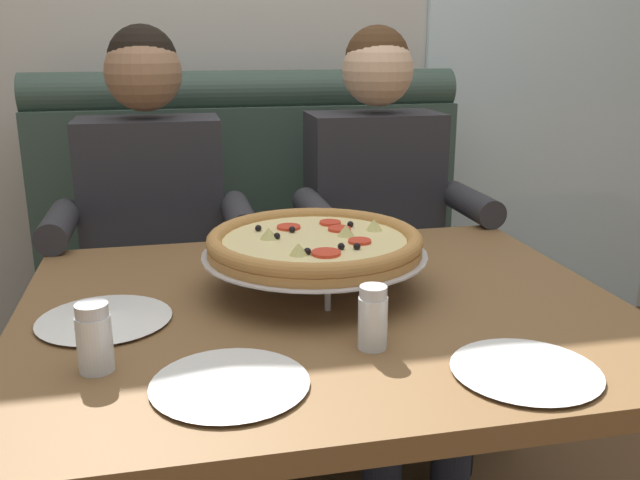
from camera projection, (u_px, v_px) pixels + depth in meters
booth_bench at (262, 296)px, 2.33m from camera, size 1.49×0.78×1.13m
dining_table at (324, 345)px, 1.37m from camera, size 1.17×0.96×0.74m
diner_left at (154, 234)px, 1.93m from camera, size 0.54×0.64×1.27m
diner_right at (383, 221)px, 2.06m from camera, size 0.54×0.64×1.27m
pizza at (314, 244)px, 1.40m from camera, size 0.46×0.46×0.13m
shaker_parmesan at (95, 342)px, 1.06m from camera, size 0.05×0.05×0.11m
shaker_oregano at (373, 322)px, 1.14m from camera, size 0.05×0.05×0.11m
plate_near_left at (526, 367)px, 1.06m from camera, size 0.23×0.23×0.02m
plate_near_right at (230, 380)px, 1.02m from camera, size 0.24×0.24×0.02m
plate_far_side at (104, 316)px, 1.26m from camera, size 0.24×0.24×0.02m
patio_chair at (466, 176)px, 3.70m from camera, size 0.41×0.40×0.86m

